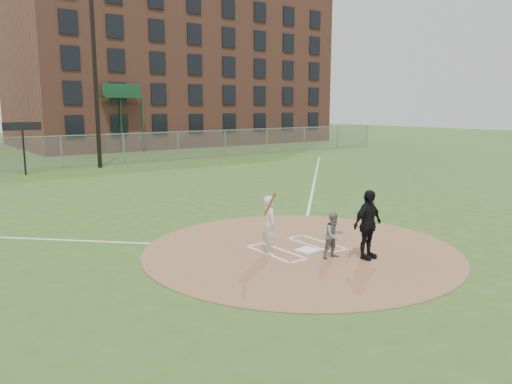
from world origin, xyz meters
TOP-DOWN VIEW (x-y plane):
  - ground at (0.00, 0.00)m, footprint 140.00×140.00m
  - dirt_circle at (0.00, 0.00)m, footprint 8.40×8.40m
  - home_plate at (0.05, -0.22)m, footprint 0.58×0.58m
  - foul_line_first at (9.00, 9.00)m, footprint 17.04×17.04m
  - catcher at (0.17, -1.06)m, footprint 0.61×0.49m
  - umpire at (0.79, -1.60)m, footprint 1.06×0.51m
  - batters_boxes at (0.00, 0.15)m, footprint 2.08×1.88m
  - batter_at_plate at (-0.94, 0.15)m, footprint 0.65×1.03m
  - outfield_fence at (0.00, 22.00)m, footprint 56.08×0.08m
  - brick_warehouse at (16.00, 37.96)m, footprint 30.00×17.17m
  - light_pole at (2.00, 21.00)m, footprint 1.20×0.30m
  - scoreboard_sign at (-2.50, 20.20)m, footprint 2.00×0.10m

SIDE VIEW (x-z plane):
  - ground at x=0.00m, z-range 0.00..0.00m
  - foul_line_first at x=9.00m, z-range 0.00..0.01m
  - dirt_circle at x=0.00m, z-range 0.00..0.02m
  - batters_boxes at x=0.00m, z-range 0.02..0.03m
  - home_plate at x=0.05m, z-range 0.02..0.05m
  - catcher at x=0.17m, z-range 0.02..1.19m
  - batter_at_plate at x=-0.94m, z-range -0.10..1.68m
  - umpire at x=0.79m, z-range 0.02..1.77m
  - outfield_fence at x=0.00m, z-range 0.00..2.03m
  - scoreboard_sign at x=-2.50m, z-range 0.92..3.85m
  - light_pole at x=2.00m, z-range 0.50..12.72m
  - brick_warehouse at x=16.00m, z-range 0.00..15.00m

